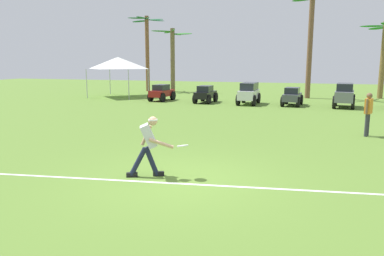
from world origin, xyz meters
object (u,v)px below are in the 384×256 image
(parked_car_slot_a, at_px, (162,92))
(event_tent, at_px, (118,63))
(parked_car_slot_b, at_px, (205,94))
(parked_car_slot_d, at_px, (292,96))
(palm_tree_right_of_centre, at_px, (310,40))
(frisbee_thrower, at_px, (149,143))
(palm_tree_far_left, at_px, (147,46))
(frisbee_in_flight, at_px, (183,146))
(palm_tree_far_right, at_px, (383,54))
(parked_car_slot_e, at_px, (344,95))
(teammate_near_sideline, at_px, (368,110))
(parked_car_slot_c, at_px, (249,93))
(palm_tree_left_of_centre, at_px, (173,55))

(parked_car_slot_a, height_order, event_tent, event_tent)
(parked_car_slot_b, bearing_deg, parked_car_slot_d, -0.25)
(palm_tree_right_of_centre, bearing_deg, frisbee_thrower, -99.41)
(palm_tree_far_left, bearing_deg, frisbee_in_flight, -64.38)
(palm_tree_right_of_centre, relative_size, palm_tree_far_right, 1.36)
(frisbee_in_flight, bearing_deg, palm_tree_right_of_centre, 82.67)
(palm_tree_far_left, bearing_deg, parked_car_slot_a, -59.92)
(frisbee_thrower, xyz_separation_m, parked_car_slot_e, (5.51, 15.57, -0.05))
(teammate_near_sideline, height_order, event_tent, event_tent)
(parked_car_slot_a, relative_size, parked_car_slot_d, 1.01)
(frisbee_in_flight, distance_m, parked_car_slot_e, 16.14)
(palm_tree_right_of_centre, height_order, palm_tree_far_right, palm_tree_right_of_centre)
(frisbee_thrower, distance_m, palm_tree_far_right, 23.73)
(parked_car_slot_c, bearing_deg, palm_tree_far_left, 142.73)
(frisbee_thrower, height_order, parked_car_slot_d, frisbee_thrower)
(parked_car_slot_e, height_order, palm_tree_left_of_centre, palm_tree_left_of_centre)
(parked_car_slot_e, bearing_deg, teammate_near_sideline, -89.67)
(palm_tree_right_of_centre, bearing_deg, frisbee_in_flight, -97.33)
(parked_car_slot_a, bearing_deg, palm_tree_right_of_centre, 26.81)
(palm_tree_left_of_centre, height_order, palm_tree_right_of_centre, palm_tree_right_of_centre)
(frisbee_thrower, relative_size, teammate_near_sideline, 0.91)
(parked_car_slot_b, distance_m, event_tent, 7.88)
(parked_car_slot_c, bearing_deg, parked_car_slot_a, 176.39)
(frisbee_thrower, relative_size, palm_tree_far_left, 0.22)
(parked_car_slot_a, bearing_deg, frisbee_thrower, -69.23)
(frisbee_in_flight, bearing_deg, frisbee_thrower, -169.98)
(palm_tree_right_of_centre, bearing_deg, parked_car_slot_d, -99.57)
(parked_car_slot_c, height_order, palm_tree_left_of_centre, palm_tree_left_of_centre)
(frisbee_thrower, xyz_separation_m, parked_car_slot_a, (-6.05, 15.96, -0.23))
(frisbee_in_flight, distance_m, palm_tree_right_of_centre, 21.05)
(parked_car_slot_c, xyz_separation_m, parked_car_slot_e, (5.56, -0.00, 0.02))
(frisbee_in_flight, xyz_separation_m, event_tent, (-11.02, 17.55, 1.77))
(palm_tree_left_of_centre, distance_m, palm_tree_far_right, 16.50)
(palm_tree_far_left, bearing_deg, event_tent, -88.47)
(parked_car_slot_b, bearing_deg, frisbee_thrower, -79.58)
(palm_tree_left_of_centre, bearing_deg, palm_tree_right_of_centre, -13.35)
(parked_car_slot_b, distance_m, palm_tree_far_right, 13.26)
(parked_car_slot_c, bearing_deg, frisbee_thrower, -89.81)
(frisbee_thrower, bearing_deg, frisbee_in_flight, 10.02)
(frisbee_thrower, xyz_separation_m, palm_tree_left_of_centre, (-7.99, 23.46, 2.36))
(parked_car_slot_c, distance_m, palm_tree_left_of_centre, 11.45)
(parked_car_slot_a, distance_m, palm_tree_right_of_centre, 11.22)
(frisbee_thrower, relative_size, parked_car_slot_d, 0.62)
(frisbee_in_flight, bearing_deg, event_tent, 122.12)
(palm_tree_right_of_centre, relative_size, event_tent, 2.08)
(parked_car_slot_a, xyz_separation_m, parked_car_slot_e, (11.56, -0.38, 0.18))
(frisbee_in_flight, height_order, palm_tree_left_of_centre, palm_tree_left_of_centre)
(parked_car_slot_b, relative_size, palm_tree_far_left, 0.34)
(parked_car_slot_e, bearing_deg, palm_tree_right_of_centre, 111.79)
(parked_car_slot_a, xyz_separation_m, palm_tree_far_right, (14.50, 6.09, 2.60))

